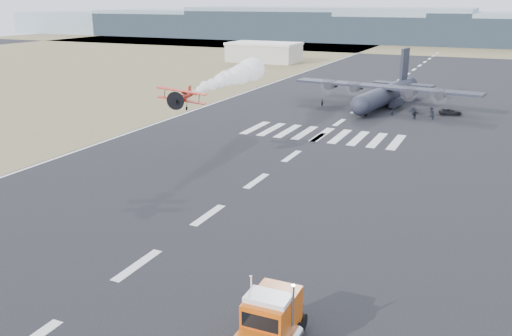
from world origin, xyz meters
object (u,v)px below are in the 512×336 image
Objects in this scene: crew_h at (355,108)px; semi_truck at (268,323)px; transport_aircraft at (387,93)px; crew_e at (431,112)px; crew_d at (376,107)px; crew_g at (322,103)px; crew_b at (393,112)px; support_vehicle at (450,112)px; hangar_left at (264,52)px; crew_c at (413,111)px; crew_f at (415,114)px; aerobatic_biplane at (182,97)px; crew_a at (433,115)px.

semi_truck is at bearing -53.81° from crew_h.
transport_aircraft is 20.42× the size of crew_e.
crew_d is at bearing 96.77° from semi_truck.
crew_b is at bearing -69.80° from crew_g.
crew_g is (-24.91, -2.21, 0.20)m from support_vehicle.
hangar_left is 14.01× the size of crew_c.
aerobatic_biplane is at bearing 178.46° from crew_f.
aerobatic_biplane is (39.90, -117.88, 5.58)m from hangar_left.
crew_g is at bearing 105.14° from crew_f.
hangar_left is at bearing 25.98° from support_vehicle.
transport_aircraft is 12.66m from crew_f.
hangar_left is at bearing 65.17° from crew_g.
crew_d is at bearing -91.71° from transport_aircraft.
support_vehicle is 2.36× the size of crew_a.
semi_truck is 74.66m from crew_f.
transport_aircraft is 9.84m from crew_h.
support_vehicle is 2.65× the size of crew_d.
aerobatic_biplane is 49.70m from crew_d.
crew_a is 14.68m from crew_h.
aerobatic_biplane reaches higher than hangar_left.
semi_truck is 77.48m from crew_c.
crew_f reaches higher than crew_c.
crew_c is 2.90m from crew_f.
aerobatic_biplane reaches higher than support_vehicle.
crew_a reaches higher than crew_c.
hangar_left is 14.80× the size of crew_b.
crew_f is (-5.62, -6.75, 0.35)m from support_vehicle.
crew_h is (-10.74, -1.32, -0.00)m from crew_c.
transport_aircraft is 13.36m from crew_g.
crew_b is (19.73, 42.56, -8.16)m from aerobatic_biplane.
semi_truck is 0.23× the size of transport_aircraft.
semi_truck is 75.16m from crew_a.
crew_c is 1.11× the size of crew_g.
crew_h is at bearing -142.11° from crew_d.
aerobatic_biplane is 48.62m from crew_f.
semi_truck is 82.12m from crew_g.
crew_a is at bearing -38.68° from crew_e.
hangar_left is at bearing 138.14° from transport_aircraft.
hangar_left is 164.90m from semi_truck.
crew_a is 1.02× the size of crew_c.
aerobatic_biplane reaches higher than semi_truck.
hangar_left is 96.10m from crew_b.
hangar_left is at bearing -117.21° from crew_a.
aerobatic_biplane is 50.68m from crew_a.
crew_g is at bearing 104.50° from semi_truck.
transport_aircraft is 21.55× the size of crew_a.
hangar_left is at bearing 171.49° from crew_e.
crew_d is at bearing -52.10° from hangar_left.
crew_h is (-3.34, -3.41, 0.08)m from crew_d.
crew_h is (-14.11, 76.08, -1.04)m from semi_truck.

